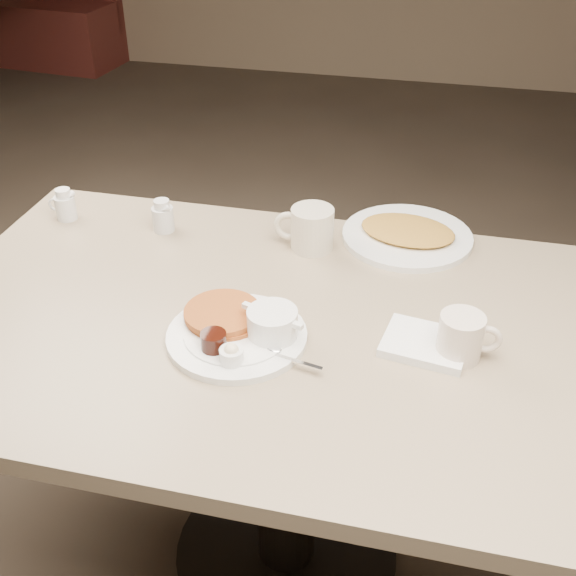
% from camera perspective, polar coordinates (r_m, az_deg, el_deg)
% --- Properties ---
extents(diner_table, '(1.50, 0.90, 0.75)m').
position_cam_1_polar(diner_table, '(1.52, -0.17, -7.93)').
color(diner_table, tan).
rests_on(diner_table, ground).
extents(main_plate, '(0.36, 0.35, 0.07)m').
position_cam_1_polar(main_plate, '(1.36, -3.76, -3.29)').
color(main_plate, white).
rests_on(main_plate, diner_table).
extents(coffee_mug_near, '(0.12, 0.09, 0.09)m').
position_cam_1_polar(coffee_mug_near, '(1.34, 13.79, -3.80)').
color(coffee_mug_near, '#F3E1CF').
rests_on(coffee_mug_near, diner_table).
extents(napkin, '(0.17, 0.15, 0.02)m').
position_cam_1_polar(napkin, '(1.37, 10.96, -4.41)').
color(napkin, white).
rests_on(napkin, diner_table).
extents(coffee_mug_far, '(0.14, 0.10, 0.10)m').
position_cam_1_polar(coffee_mug_far, '(1.64, 1.81, 4.79)').
color(coffee_mug_far, beige).
rests_on(coffee_mug_far, diner_table).
extents(creamer_left, '(0.08, 0.06, 0.08)m').
position_cam_1_polar(creamer_left, '(1.85, -17.47, 6.35)').
color(creamer_left, white).
rests_on(creamer_left, diner_table).
extents(creamer_right, '(0.07, 0.07, 0.08)m').
position_cam_1_polar(creamer_right, '(1.74, -10.02, 5.67)').
color(creamer_right, silver).
rests_on(creamer_right, diner_table).
extents(hash_plate, '(0.36, 0.36, 0.04)m').
position_cam_1_polar(hash_plate, '(1.71, 9.55, 4.27)').
color(hash_plate, white).
rests_on(hash_plate, diner_table).
extents(booth_back_left, '(1.47, 1.68, 1.12)m').
position_cam_1_polar(booth_back_left, '(5.95, -20.34, 20.47)').
color(booth_back_left, maroon).
rests_on(booth_back_left, ground).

